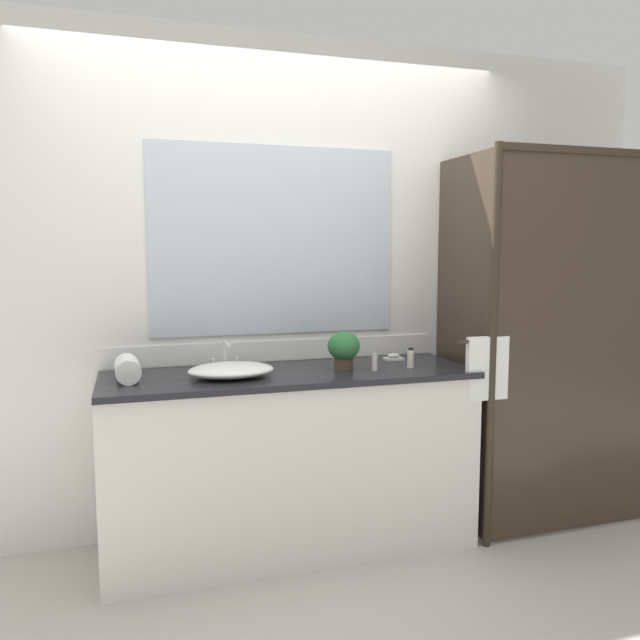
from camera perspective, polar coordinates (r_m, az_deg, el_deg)
name	(u,v)px	position (r m, az deg, el deg)	size (l,w,h in m)	color
ground_plane	(292,547)	(3.34, -2.62, -20.08)	(8.00, 8.00, 0.00)	#B7B2A8
wall_back_with_mirror	(274,285)	(3.33, -4.21, 3.21)	(4.40, 0.06, 2.60)	silver
vanity_cabinet	(291,460)	(3.17, -2.71, -12.72)	(1.80, 0.58, 0.90)	silver
shower_enclosure	(539,341)	(3.41, 19.41, -1.84)	(1.20, 0.59, 2.00)	#2D2319
sink_basin	(231,370)	(2.95, -8.15, -4.56)	(0.40, 0.30, 0.07)	white
faucet	(225,360)	(3.13, -8.68, -3.60)	(0.17, 0.15, 0.15)	silver
potted_plant	(344,348)	(3.09, 2.18, -2.58)	(0.16, 0.16, 0.19)	#473828
soap_dish	(393,357)	(3.39, 6.75, -3.41)	(0.10, 0.07, 0.04)	silver
amenity_bottle_conditioner	(375,362)	(3.08, 5.03, -3.90)	(0.03, 0.03, 0.09)	silver
amenity_bottle_lotion	(411,358)	(3.18, 8.31, -3.48)	(0.03, 0.03, 0.10)	silver
rolled_towel_near_edge	(128,369)	(2.96, -17.23, -4.30)	(0.11, 0.11, 0.22)	white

